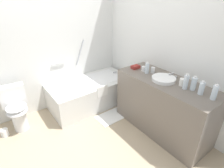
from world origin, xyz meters
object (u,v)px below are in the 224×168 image
(drinking_glass_2, at_px, (153,70))
(drinking_glass_0, at_px, (144,69))
(bath_mat, at_px, (113,116))
(amenity_basket, at_px, (135,67))
(toilet, at_px, (16,108))
(water_bottle_3, at_px, (215,92))
(sink_basin, at_px, (164,79))
(water_bottle_1, at_px, (186,82))
(drinking_glass_1, at_px, (182,82))
(sink_faucet, at_px, (172,75))
(toilet_paper_roll, at_px, (5,133))
(water_bottle_0, at_px, (194,84))
(water_bottle_2, at_px, (202,88))
(bathtub, at_px, (91,92))
(water_bottle_4, at_px, (147,68))

(drinking_glass_2, bearing_deg, drinking_glass_0, 113.56)
(bath_mat, bearing_deg, drinking_glass_2, -40.24)
(amenity_basket, bearing_deg, toilet, 156.22)
(water_bottle_3, distance_m, amenity_basket, 1.28)
(drinking_glass_0, relative_size, drinking_glass_2, 0.84)
(sink_basin, bearing_deg, water_bottle_1, -86.60)
(drinking_glass_1, distance_m, drinking_glass_2, 0.54)
(toilet, bearing_deg, sink_faucet, 59.93)
(sink_faucet, distance_m, toilet_paper_roll, 2.79)
(water_bottle_0, xyz_separation_m, water_bottle_2, (-0.02, -0.12, -0.01))
(toilet, distance_m, water_bottle_0, 2.70)
(bathtub, relative_size, bath_mat, 2.68)
(sink_faucet, relative_size, water_bottle_3, 0.75)
(drinking_glass_1, height_order, toilet_paper_roll, drinking_glass_1)
(drinking_glass_1, bearing_deg, amenity_basket, 94.93)
(drinking_glass_2, bearing_deg, water_bottle_4, 144.53)
(sink_faucet, height_order, water_bottle_1, water_bottle_1)
(drinking_glass_1, bearing_deg, water_bottle_2, -92.61)
(toilet_paper_roll, bearing_deg, bathtub, -0.61)
(water_bottle_2, relative_size, water_bottle_3, 0.91)
(amenity_basket, distance_m, toilet_paper_roll, 2.38)
(toilet, bearing_deg, drinking_glass_1, 53.40)
(amenity_basket, height_order, bath_mat, amenity_basket)
(bathtub, xyz_separation_m, water_bottle_0, (0.58, -1.72, 0.71))
(water_bottle_0, height_order, drinking_glass_2, water_bottle_0)
(water_bottle_0, relative_size, drinking_glass_1, 1.87)
(bathtub, xyz_separation_m, drinking_glass_2, (0.58, -1.03, 0.67))
(bathtub, distance_m, amenity_basket, 1.09)
(water_bottle_1, relative_size, drinking_glass_1, 2.08)
(drinking_glass_2, xyz_separation_m, toilet_paper_roll, (-2.17, 1.05, -0.88))
(water_bottle_4, bearing_deg, water_bottle_0, -84.08)
(toilet, xyz_separation_m, amenity_basket, (1.83, -0.81, 0.54))
(bath_mat, bearing_deg, bathtub, 98.60)
(water_bottle_3, xyz_separation_m, amenity_basket, (-0.06, 1.28, -0.07))
(water_bottle_3, distance_m, drinking_glass_2, 0.97)
(sink_faucet, distance_m, water_bottle_1, 0.39)
(drinking_glass_2, bearing_deg, drinking_glass_1, -91.45)
(sink_faucet, height_order, drinking_glass_1, drinking_glass_1)
(water_bottle_3, xyz_separation_m, water_bottle_4, (-0.05, 1.03, -0.01))
(toilet, distance_m, bath_mat, 1.63)
(water_bottle_1, bearing_deg, bathtub, 107.60)
(drinking_glass_0, xyz_separation_m, drinking_glass_2, (0.06, -0.14, 0.01))
(drinking_glass_0, bearing_deg, water_bottle_4, -101.71)
(drinking_glass_0, height_order, amenity_basket, drinking_glass_0)
(drinking_glass_1, relative_size, drinking_glass_2, 1.09)
(water_bottle_3, bearing_deg, toilet_paper_roll, 136.80)
(sink_basin, xyz_separation_m, drinking_glass_1, (0.07, -0.25, 0.03))
(water_bottle_1, distance_m, water_bottle_3, 0.36)
(sink_faucet, bearing_deg, bath_mat, 131.24)
(toilet, relative_size, water_bottle_0, 3.84)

